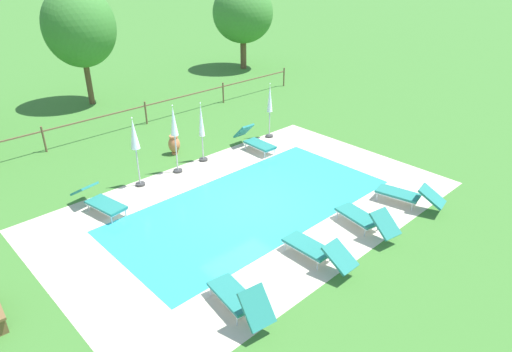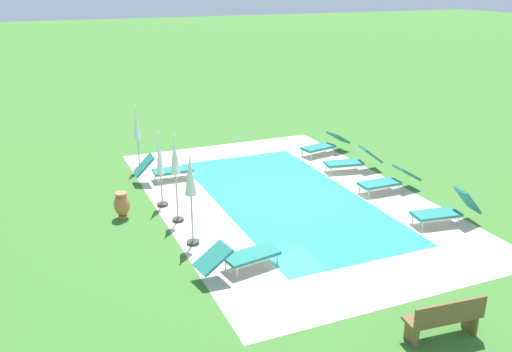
{
  "view_description": "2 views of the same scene",
  "coord_description": "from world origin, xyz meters",
  "px_view_note": "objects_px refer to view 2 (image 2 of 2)",
  "views": [
    {
      "loc": [
        -8.22,
        -8.83,
        7.18
      ],
      "look_at": [
        0.65,
        0.5,
        0.6
      ],
      "focal_mm": 31.61,
      "sensor_mm": 36.0,
      "label": 1
    },
    {
      "loc": [
        -14.02,
        6.98,
        6.39
      ],
      "look_at": [
        0.43,
        0.84,
        0.7
      ],
      "focal_mm": 38.64,
      "sensor_mm": 36.0,
      "label": 2
    }
  ],
  "objects_px": {
    "patio_umbrella_closed_row_mid_west": "(175,163)",
    "terracotta_urn_near_fence": "(122,204)",
    "sun_lounger_north_far": "(241,256)",
    "sun_lounger_south_mid": "(324,145)",
    "sun_lounger_north_near_steps": "(352,161)",
    "wooden_bench_lawn_side": "(445,318)",
    "patio_umbrella_closed_row_west": "(160,161)",
    "patio_umbrella_closed_row_mid_east": "(137,130)",
    "sun_lounger_north_end": "(445,210)",
    "patio_umbrella_closed_row_centre": "(190,182)",
    "sun_lounger_north_mid": "(388,181)",
    "sun_lounger_south_near_corner": "(165,169)"
  },
  "relations": [
    {
      "from": "sun_lounger_north_mid",
      "to": "patio_umbrella_closed_row_mid_east",
      "type": "xyz_separation_m",
      "value": [
        5.09,
        6.77,
        1.1
      ]
    },
    {
      "from": "sun_lounger_north_mid",
      "to": "sun_lounger_north_end",
      "type": "relative_size",
      "value": 1.05
    },
    {
      "from": "sun_lounger_north_far",
      "to": "patio_umbrella_closed_row_mid_east",
      "type": "distance_m",
      "value": 8.03
    },
    {
      "from": "patio_umbrella_closed_row_mid_east",
      "to": "terracotta_urn_near_fence",
      "type": "relative_size",
      "value": 3.05
    },
    {
      "from": "sun_lounger_south_near_corner",
      "to": "patio_umbrella_closed_row_west",
      "type": "height_order",
      "value": "patio_umbrella_closed_row_west"
    },
    {
      "from": "sun_lounger_north_far",
      "to": "sun_lounger_south_mid",
      "type": "bearing_deg",
      "value": -41.36
    },
    {
      "from": "sun_lounger_north_near_steps",
      "to": "terracotta_urn_near_fence",
      "type": "height_order",
      "value": "sun_lounger_north_near_steps"
    },
    {
      "from": "sun_lounger_north_near_steps",
      "to": "wooden_bench_lawn_side",
      "type": "bearing_deg",
      "value": 158.0
    },
    {
      "from": "patio_umbrella_closed_row_mid_west",
      "to": "terracotta_urn_near_fence",
      "type": "xyz_separation_m",
      "value": [
        0.81,
        1.37,
        -1.28
      ]
    },
    {
      "from": "sun_lounger_north_end",
      "to": "patio_umbrella_closed_row_centre",
      "type": "distance_m",
      "value": 7.0
    },
    {
      "from": "patio_umbrella_closed_row_west",
      "to": "patio_umbrella_closed_row_mid_east",
      "type": "bearing_deg",
      "value": -0.75
    },
    {
      "from": "sun_lounger_north_far",
      "to": "patio_umbrella_closed_row_west",
      "type": "height_order",
      "value": "patio_umbrella_closed_row_west"
    },
    {
      "from": "sun_lounger_north_mid",
      "to": "patio_umbrella_closed_row_centre",
      "type": "relative_size",
      "value": 0.85
    },
    {
      "from": "patio_umbrella_closed_row_mid_west",
      "to": "terracotta_urn_near_fence",
      "type": "height_order",
      "value": "patio_umbrella_closed_row_mid_west"
    },
    {
      "from": "sun_lounger_north_end",
      "to": "patio_umbrella_closed_row_mid_east",
      "type": "height_order",
      "value": "patio_umbrella_closed_row_mid_east"
    },
    {
      "from": "patio_umbrella_closed_row_west",
      "to": "terracotta_urn_near_fence",
      "type": "height_order",
      "value": "patio_umbrella_closed_row_west"
    },
    {
      "from": "sun_lounger_north_far",
      "to": "patio_umbrella_closed_row_mid_west",
      "type": "xyz_separation_m",
      "value": [
        3.23,
        0.6,
        1.33
      ]
    },
    {
      "from": "patio_umbrella_closed_row_west",
      "to": "wooden_bench_lawn_side",
      "type": "distance_m",
      "value": 9.0
    },
    {
      "from": "sun_lounger_south_mid",
      "to": "patio_umbrella_closed_row_west",
      "type": "bearing_deg",
      "value": 110.41
    },
    {
      "from": "sun_lounger_north_near_steps",
      "to": "sun_lounger_south_near_corner",
      "type": "xyz_separation_m",
      "value": [
        1.62,
        6.22,
        0.01
      ]
    },
    {
      "from": "patio_umbrella_closed_row_mid_west",
      "to": "wooden_bench_lawn_side",
      "type": "relative_size",
      "value": 1.62
    },
    {
      "from": "patio_umbrella_closed_row_mid_west",
      "to": "patio_umbrella_closed_row_centre",
      "type": "xyz_separation_m",
      "value": [
        -1.5,
        0.02,
        -0.0
      ]
    },
    {
      "from": "wooden_bench_lawn_side",
      "to": "terracotta_urn_near_fence",
      "type": "xyz_separation_m",
      "value": [
        7.9,
        4.51,
        -0.06
      ]
    },
    {
      "from": "sun_lounger_north_mid",
      "to": "patio_umbrella_closed_row_west",
      "type": "distance_m",
      "value": 7.08
    },
    {
      "from": "wooden_bench_lawn_side",
      "to": "terracotta_urn_near_fence",
      "type": "bearing_deg",
      "value": 29.74
    },
    {
      "from": "sun_lounger_north_mid",
      "to": "terracotta_urn_near_fence",
      "type": "distance_m",
      "value": 8.15
    },
    {
      "from": "patio_umbrella_closed_row_centre",
      "to": "patio_umbrella_closed_row_mid_east",
      "type": "xyz_separation_m",
      "value": [
        6.21,
        0.06,
        -0.23
      ]
    },
    {
      "from": "sun_lounger_south_mid",
      "to": "sun_lounger_north_near_steps",
      "type": "bearing_deg",
      "value": 177.04
    },
    {
      "from": "sun_lounger_south_near_corner",
      "to": "patio_umbrella_closed_row_mid_east",
      "type": "height_order",
      "value": "patio_umbrella_closed_row_mid_east"
    },
    {
      "from": "patio_umbrella_closed_row_west",
      "to": "patio_umbrella_closed_row_centre",
      "type": "xyz_separation_m",
      "value": [
        -2.75,
        -0.11,
        0.3
      ]
    },
    {
      "from": "sun_lounger_north_mid",
      "to": "patio_umbrella_closed_row_mid_east",
      "type": "distance_m",
      "value": 8.54
    },
    {
      "from": "patio_umbrella_closed_row_west",
      "to": "wooden_bench_lawn_side",
      "type": "height_order",
      "value": "patio_umbrella_closed_row_west"
    },
    {
      "from": "sun_lounger_north_near_steps",
      "to": "sun_lounger_south_near_corner",
      "type": "relative_size",
      "value": 1.07
    },
    {
      "from": "sun_lounger_north_end",
      "to": "patio_umbrella_closed_row_mid_east",
      "type": "xyz_separation_m",
      "value": [
        7.71,
        6.78,
        1.06
      ]
    },
    {
      "from": "sun_lounger_north_near_steps",
      "to": "patio_umbrella_closed_row_west",
      "type": "relative_size",
      "value": 0.91
    },
    {
      "from": "patio_umbrella_closed_row_west",
      "to": "sun_lounger_north_near_steps",
      "type": "bearing_deg",
      "value": -86.02
    },
    {
      "from": "terracotta_urn_near_fence",
      "to": "sun_lounger_north_near_steps",
      "type": "bearing_deg",
      "value": -83.61
    },
    {
      "from": "patio_umbrella_closed_row_mid_west",
      "to": "terracotta_urn_near_fence",
      "type": "distance_m",
      "value": 2.05
    },
    {
      "from": "patio_umbrella_closed_row_mid_west",
      "to": "patio_umbrella_closed_row_mid_east",
      "type": "relative_size",
      "value": 1.08
    },
    {
      "from": "sun_lounger_north_far",
      "to": "wooden_bench_lawn_side",
      "type": "xyz_separation_m",
      "value": [
        -3.86,
        -2.54,
        0.1
      ]
    },
    {
      "from": "sun_lounger_north_near_steps",
      "to": "sun_lounger_north_far",
      "type": "height_order",
      "value": "sun_lounger_north_near_steps"
    },
    {
      "from": "sun_lounger_north_far",
      "to": "terracotta_urn_near_fence",
      "type": "distance_m",
      "value": 4.5
    },
    {
      "from": "patio_umbrella_closed_row_west",
      "to": "patio_umbrella_closed_row_mid_west",
      "type": "height_order",
      "value": "patio_umbrella_closed_row_mid_west"
    },
    {
      "from": "sun_lounger_north_far",
      "to": "patio_umbrella_closed_row_centre",
      "type": "height_order",
      "value": "patio_umbrella_closed_row_centre"
    },
    {
      "from": "sun_lounger_north_near_steps",
      "to": "patio_umbrella_closed_row_mid_west",
      "type": "bearing_deg",
      "value": 104.39
    },
    {
      "from": "sun_lounger_north_near_steps",
      "to": "patio_umbrella_closed_row_west",
      "type": "distance_m",
      "value": 6.92
    },
    {
      "from": "sun_lounger_north_mid",
      "to": "sun_lounger_south_mid",
      "type": "relative_size",
      "value": 0.96
    },
    {
      "from": "sun_lounger_north_far",
      "to": "sun_lounger_south_near_corner",
      "type": "height_order",
      "value": "sun_lounger_south_near_corner"
    },
    {
      "from": "sun_lounger_north_far",
      "to": "terracotta_urn_near_fence",
      "type": "height_order",
      "value": "sun_lounger_north_far"
    },
    {
      "from": "sun_lounger_south_near_corner",
      "to": "wooden_bench_lawn_side",
      "type": "height_order",
      "value": "sun_lounger_south_near_corner"
    }
  ]
}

